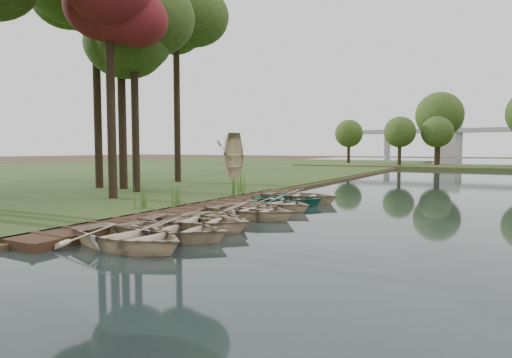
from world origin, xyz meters
The scene contains 23 objects.
ground centered at (0.00, 0.00, 0.00)m, with size 300.00×300.00×0.00m, color #3D2F1D.
boardwalk centered at (-1.60, 0.00, 0.15)m, with size 1.60×16.00×0.30m, color #352114.
peninsula centered at (8.00, 50.00, 0.23)m, with size 50.00×14.00×0.45m, color #3D471F.
far_trees centered at (4.67, 50.00, 6.43)m, with size 45.60×5.60×8.80m.
bridge centered at (12.31, 120.00, 7.08)m, with size 95.90×4.00×8.60m.
building_b centered at (-5.00, 145.00, 6.00)m, with size 8.00×8.00×12.00m, color #A5A5A0.
rowboat_0 centered at (0.72, -6.30, 0.45)m, with size 2.77×3.88×0.80m, color tan.
rowboat_1 centered at (1.05, -4.90, 0.42)m, with size 2.53×3.55×0.73m, color tan.
rowboat_2 centered at (0.81, -3.50, 0.43)m, with size 2.64×3.70×0.77m, color tan.
rowboat_3 centered at (0.85, -2.34, 0.36)m, with size 2.16×3.02×0.63m, color tan.
rowboat_4 centered at (1.17, -0.52, 0.43)m, with size 2.59×3.63×0.75m, color tan.
rowboat_5 centered at (0.87, 0.40, 0.39)m, with size 2.34×3.28×0.68m, color tan.
rowboat_6 centered at (0.99, 2.07, 0.39)m, with size 2.36×3.31×0.68m, color tan.
rowboat_7 centered at (0.75, 3.57, 0.39)m, with size 2.37×3.32×0.69m, color #2A7668.
rowboat_8 centered at (0.83, 4.87, 0.45)m, with size 2.73×3.82×0.79m, color tan.
stored_rowboat centered at (-6.44, 10.27, 0.66)m, with size 2.49×3.49×0.72m, color tan.
tree_2 centered at (-6.95, 0.15, 8.98)m, with size 3.73×3.73×10.41m.
tree_4 centered at (-8.22, 2.98, 8.88)m, with size 4.52×4.52×10.58m.
tree_6 centered at (-11.11, 10.03, 11.61)m, with size 4.62×4.62×13.44m.
reeds_0 centered at (-3.09, -1.86, 0.78)m, with size 0.60×0.60×0.95m, color #3F661E.
reeds_1 centered at (-2.60, -0.41, 0.79)m, with size 0.60×0.60×0.98m, color #3F661E.
reeds_2 centered at (-3.23, 5.86, 0.84)m, with size 0.60×0.60×1.07m, color #3F661E.
reeds_3 centered at (-2.60, 4.62, 0.83)m, with size 0.60×0.60×1.06m, color #3F661E.
Camera 1 is at (9.21, -14.45, 2.68)m, focal length 30.00 mm.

